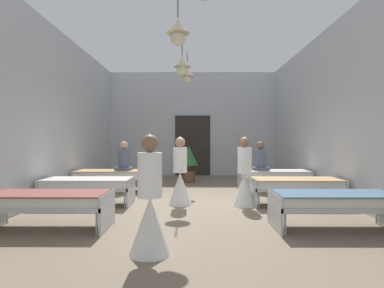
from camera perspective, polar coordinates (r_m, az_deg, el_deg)
The scene contains 14 objects.
ground_plane at distance 7.08m, azimuth -0.04°, elevation -11.17°, with size 7.20×12.46×0.10m, color #7A6B56.
room_shell at distance 8.35m, azimuth 0.01°, elevation 5.33°, with size 7.00×12.06×4.15m.
bed_left_row_0 at distance 5.61m, azimuth -24.19°, elevation -9.26°, with size 1.90×0.84×0.57m.
bed_right_row_0 at distance 5.57m, azimuth 23.99°, elevation -9.33°, with size 1.90×0.84×0.57m.
bed_left_row_1 at distance 7.36m, azimuth -18.00°, elevation -6.89°, with size 1.90×0.84×0.57m.
bed_right_row_1 at distance 7.33m, azimuth 17.98°, elevation -6.91°, with size 1.90×0.84×0.57m.
bed_left_row_2 at distance 9.17m, azimuth -14.25°, elevation -5.40°, with size 1.90×0.84×0.57m.
bed_right_row_2 at distance 9.15m, azimuth 14.35°, elevation -5.41°, with size 1.90×0.84×0.57m.
nurse_near_aisle at distance 4.04m, azimuth -7.50°, elevation -11.79°, with size 0.52×0.52×1.49m.
nurse_mid_aisle at distance 7.02m, azimuth -2.12°, elevation -6.48°, with size 0.52×0.52×1.49m.
nurse_far_aisle at distance 6.98m, azimuth 9.36°, elevation -6.53°, with size 0.52×0.52×1.49m.
patient_seated_primary at distance 9.13m, azimuth 12.08°, elevation -2.71°, with size 0.44×0.44×0.80m.
patient_seated_secondary at distance 9.11m, azimuth -12.04°, elevation -2.72°, with size 0.44×0.44×0.80m.
potted_plant at distance 10.67m, azimuth -0.55°, elevation -2.89°, with size 0.61×0.61×1.21m.
Camera 1 is at (0.04, -6.93, 1.40)m, focal length 29.94 mm.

